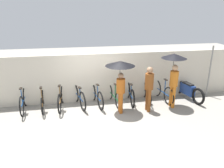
{
  "coord_description": "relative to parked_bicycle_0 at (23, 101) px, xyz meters",
  "views": [
    {
      "loc": [
        -0.84,
        -6.92,
        3.78
      ],
      "look_at": [
        0.57,
        0.83,
        1.0
      ],
      "focal_mm": 35.0,
      "sensor_mm": 36.0,
      "label": 1
    }
  ],
  "objects": [
    {
      "name": "parked_bicycle_6",
      "position": [
        4.22,
        0.03,
        -0.01
      ],
      "size": [
        0.44,
        1.79,
        0.97
      ],
      "rotation": [
        0.0,
        0.0,
        1.49
      ],
      "color": "black",
      "rests_on": "ground"
    },
    {
      "name": "motorcycle",
      "position": [
        6.76,
        -0.04,
        -0.0
      ],
      "size": [
        0.67,
        2.0,
        0.92
      ],
      "rotation": [
        0.0,
        0.0,
        1.77
      ],
      "color": "black",
      "rests_on": "ground"
    },
    {
      "name": "parked_bicycle_7",
      "position": [
        4.93,
        -0.01,
        -0.04
      ],
      "size": [
        0.44,
        1.71,
        1.11
      ],
      "rotation": [
        0.0,
        0.0,
        1.44
      ],
      "color": "black",
      "rests_on": "ground"
    },
    {
      "name": "parked_bicycle_8",
      "position": [
        5.63,
        0.01,
        -0.01
      ],
      "size": [
        0.44,
        1.79,
        1.0
      ],
      "rotation": [
        0.0,
        0.0,
        1.69
      ],
      "color": "black",
      "rests_on": "ground"
    },
    {
      "name": "parked_bicycle_3",
      "position": [
        2.11,
        0.05,
        -0.01
      ],
      "size": [
        0.58,
        1.71,
        1.02
      ],
      "rotation": [
        0.0,
        0.0,
        1.82
      ],
      "color": "black",
      "rests_on": "ground"
    },
    {
      "name": "parked_bicycle_4",
      "position": [
        2.81,
        0.05,
        -0.02
      ],
      "size": [
        0.5,
        1.78,
        0.96
      ],
      "rotation": [
        0.0,
        0.0,
        1.75
      ],
      "color": "black",
      "rests_on": "ground"
    },
    {
      "name": "awning_pole",
      "position": [
        7.82,
        0.14,
        0.73
      ],
      "size": [
        0.07,
        0.07,
        2.26
      ],
      "color": "gray",
      "rests_on": "ground"
    },
    {
      "name": "parked_bicycle_5",
      "position": [
        3.52,
        -0.0,
        -0.04
      ],
      "size": [
        0.45,
        1.75,
        1.03
      ],
      "rotation": [
        0.0,
        0.0,
        1.72
      ],
      "color": "black",
      "rests_on": "ground"
    },
    {
      "name": "parked_bicycle_0",
      "position": [
        0.0,
        0.0,
        0.0
      ],
      "size": [
        0.44,
        1.72,
        1.11
      ],
      "rotation": [
        0.0,
        0.0,
        1.63
      ],
      "color": "black",
      "rests_on": "ground"
    },
    {
      "name": "pedestrian_leading",
      "position": [
        3.62,
        -0.72,
        1.18
      ],
      "size": [
        1.08,
        1.08,
        1.96
      ],
      "rotation": [
        0.0,
        0.0,
        0.02
      ],
      "color": "#B25619",
      "rests_on": "ground"
    },
    {
      "name": "ground_plane",
      "position": [
        2.81,
        -1.2,
        -0.4
      ],
      "size": [
        30.0,
        30.0,
        0.0
      ],
      "primitive_type": "plane",
      "color": "gray"
    },
    {
      "name": "parked_bicycle_1",
      "position": [
        0.7,
        0.03,
        -0.05
      ],
      "size": [
        0.44,
        1.72,
        1.02
      ],
      "rotation": [
        0.0,
        0.0,
        1.65
      ],
      "color": "black",
      "rests_on": "ground"
    },
    {
      "name": "pedestrian_center",
      "position": [
        4.69,
        -0.88,
        0.63
      ],
      "size": [
        0.32,
        0.32,
        1.75
      ],
      "rotation": [
        0.0,
        0.0,
        0.07
      ],
      "color": "brown",
      "rests_on": "ground"
    },
    {
      "name": "pedestrian_trailing",
      "position": [
        5.74,
        -0.62,
        1.25
      ],
      "size": [
        0.95,
        0.95,
        2.13
      ],
      "rotation": [
        0.0,
        0.0,
        0.13
      ],
      "color": "#C66B1E",
      "rests_on": "ground"
    },
    {
      "name": "parked_bicycle_2",
      "position": [
        1.41,
        0.01,
        -0.0
      ],
      "size": [
        0.44,
        1.77,
        1.04
      ],
      "rotation": [
        0.0,
        0.0,
        1.5
      ],
      "color": "black",
      "rests_on": "ground"
    },
    {
      "name": "back_wall",
      "position": [
        2.81,
        0.48,
        0.61
      ],
      "size": [
        14.76,
        0.12,
        2.02
      ],
      "color": "beige",
      "rests_on": "ground"
    }
  ]
}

